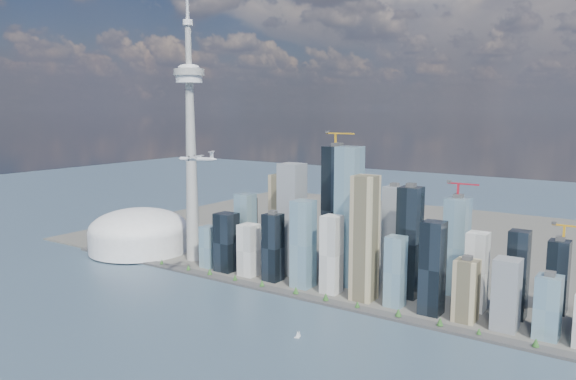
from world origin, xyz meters
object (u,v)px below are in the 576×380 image
Objects in this scene: sailboat_west at (297,336)px; airplane at (197,158)px; needle_tower at (191,138)px; dome_stadium at (139,233)px; sailboat_east at (299,334)px.

airplane is at bearing 151.77° from sailboat_west.
dome_stadium is (-140.00, -10.00, -196.40)m from needle_tower.
airplane is 5.61× the size of sailboat_west.
dome_stadium is 19.14× the size of sailboat_west.
dome_stadium is 3.41× the size of airplane.
sailboat_east is (199.36, -30.05, -214.12)m from airplane.
dome_stadium is at bearing 142.05° from sailboat_west.
needle_tower reaches higher than sailboat_east.
dome_stadium reaches higher than sailboat_west.
needle_tower reaches higher than dome_stadium.
sailboat_east is (502.85, -176.14, -36.70)m from dome_stadium.
needle_tower is 9.38× the size of airplane.
dome_stadium is 537.00m from sailboat_west.
airplane is (303.49, -146.10, 177.42)m from dome_stadium.
needle_tower is 469.72m from sailboat_east.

